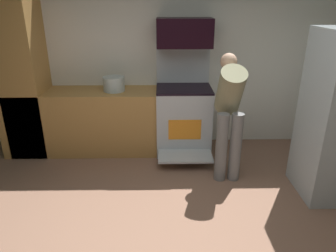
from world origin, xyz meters
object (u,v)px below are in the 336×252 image
Objects in this scene: oven_range at (183,117)px; microwave at (184,33)px; stock_pot at (114,84)px; person_cook at (229,109)px.

microwave reaches higher than oven_range.
oven_range reaches higher than stock_pot.
oven_range is at bearing -90.00° from microwave.
person_cook is at bearing -56.33° from oven_range.
stock_pot is at bearing 179.12° from oven_range.
person_cook reaches higher than stock_pot.
oven_range is 0.99× the size of person_cook.
oven_range is 1.17m from microwave.
microwave is 2.50× the size of stock_pot.
microwave is at bearing 4.73° from stock_pot.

